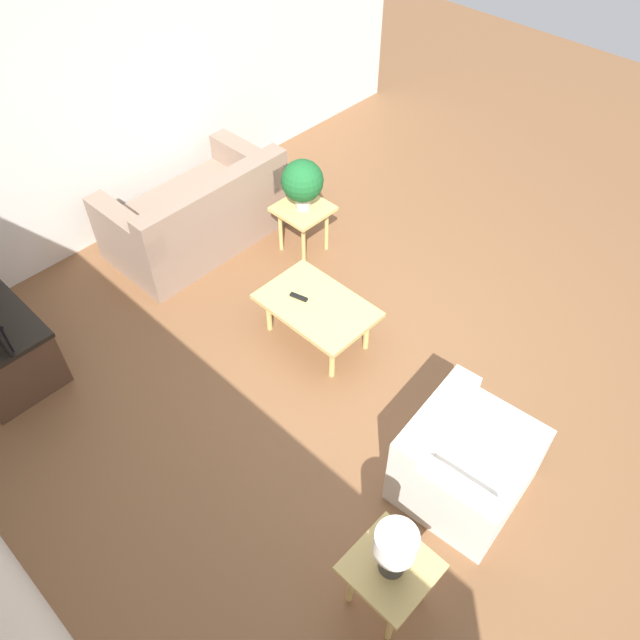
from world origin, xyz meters
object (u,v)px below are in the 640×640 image
object	(u,v)px
coffee_table	(317,308)
potted_plant	(302,182)
armchair	(461,463)
sofa	(198,216)
side_table_lamp	(390,572)
table_lamp	(395,549)
side_table_plant	(303,215)

from	to	relation	value
coffee_table	potted_plant	world-z (taller)	potted_plant
armchair	sofa	bearing A→B (deg)	77.37
armchair	side_table_lamp	size ratio (longest dim) A/B	1.76
side_table_lamp	coffee_table	bearing A→B (deg)	-34.86
sofa	side_table_lamp	bearing A→B (deg)	67.86
side_table_lamp	armchair	bearing A→B (deg)	-81.14
armchair	table_lamp	size ratio (longest dim) A/B	2.25
side_table_lamp	table_lamp	distance (m)	0.33
coffee_table	side_table_plant	world-z (taller)	side_table_plant
sofa	coffee_table	distance (m)	1.78
side_table_lamp	table_lamp	bearing A→B (deg)	-135.00
sofa	side_table_lamp	distance (m)	3.90
side_table_plant	potted_plant	xyz separation A→B (m)	(0.00, -0.00, 0.38)
sofa	coffee_table	size ratio (longest dim) A/B	1.78
potted_plant	table_lamp	distance (m)	3.47
sofa	potted_plant	distance (m)	1.16
potted_plant	coffee_table	bearing A→B (deg)	140.43
armchair	potted_plant	bearing A→B (deg)	62.31
table_lamp	side_table_lamp	bearing A→B (deg)	45.00
coffee_table	table_lamp	size ratio (longest dim) A/B	2.40
sofa	table_lamp	bearing A→B (deg)	67.86
sofa	side_table_plant	size ratio (longest dim) A/B	3.34
armchair	side_table_plant	bearing A→B (deg)	62.31
armchair	potted_plant	distance (m)	2.90
coffee_table	potted_plant	bearing A→B (deg)	-39.57
sofa	armchair	world-z (taller)	sofa
sofa	coffee_table	bearing A→B (deg)	85.04
coffee_table	table_lamp	distance (m)	2.30
sofa	table_lamp	size ratio (longest dim) A/B	4.27
table_lamp	potted_plant	bearing A→B (deg)	-36.50
armchair	table_lamp	distance (m)	1.09
coffee_table	sofa	bearing A→B (deg)	-4.28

